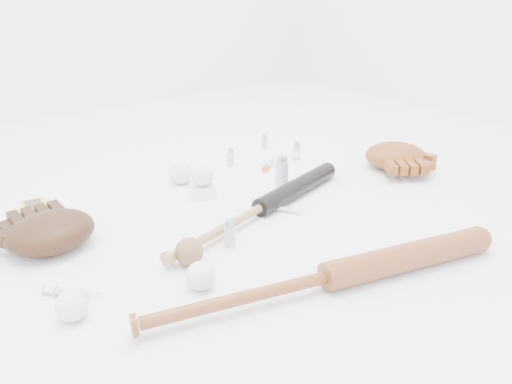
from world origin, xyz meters
TOP-DOWN VIEW (x-y plane):
  - bat_dark at (-0.04, -0.05)m, footprint 0.81×0.25m
  - bat_wood at (-0.16, -0.45)m, footprint 0.95×0.33m
  - glove_dark at (-0.61, 0.15)m, footprint 0.28×0.28m
  - glove_tan at (0.62, -0.05)m, footprint 0.38×0.38m
  - trading_card at (-0.57, 0.45)m, footprint 0.09×0.11m
  - pedestal at (-0.10, 0.18)m, footprint 0.09×0.09m
  - baseball_on_pedestal at (-0.10, 0.18)m, footprint 0.07×0.07m
  - baseball_left at (-0.67, -0.19)m, footprint 0.07×0.07m
  - baseball_upper at (-0.10, 0.32)m, footprint 0.08×0.08m
  - baseball_mid at (-0.39, -0.26)m, footprint 0.07×0.07m
  - baseball_aged at (-0.36, -0.15)m, footprint 0.07×0.07m
  - syringe_0 at (-0.64, -0.10)m, footprint 0.13×0.13m
  - syringe_1 at (0.03, -0.07)m, footprint 0.10×0.14m
  - syringe_2 at (0.25, 0.26)m, footprint 0.15×0.12m
  - syringe_3 at (0.70, -0.08)m, footprint 0.10×0.17m
  - vial_0 at (0.36, 0.43)m, footprint 0.02×0.02m
  - vial_1 at (0.39, 0.25)m, footprint 0.03×0.03m
  - vial_2 at (0.14, 0.36)m, footprint 0.03×0.03m
  - vial_3 at (0.17, 0.09)m, footprint 0.04×0.04m
  - vial_4 at (-0.22, -0.14)m, footprint 0.03×0.03m

SIDE VIEW (x-z plane):
  - trading_card at x=-0.57m, z-range 0.00..0.01m
  - syringe_1 at x=0.03m, z-range 0.00..0.02m
  - syringe_0 at x=-0.64m, z-range 0.00..0.02m
  - syringe_2 at x=0.25m, z-range 0.00..0.02m
  - syringe_3 at x=0.70m, z-range 0.00..0.02m
  - pedestal at x=-0.10m, z-range 0.00..0.04m
  - bat_dark at x=-0.04m, z-range 0.00..0.06m
  - vial_0 at x=0.36m, z-range 0.00..0.06m
  - vial_2 at x=0.14m, z-range 0.00..0.07m
  - baseball_left at x=-0.67m, z-range 0.00..0.07m
  - baseball_mid at x=-0.39m, z-range 0.00..0.07m
  - bat_wood at x=-0.16m, z-range 0.00..0.07m
  - vial_1 at x=0.39m, z-range 0.00..0.07m
  - baseball_aged at x=-0.36m, z-range 0.00..0.07m
  - vial_4 at x=-0.22m, z-range 0.00..0.08m
  - baseball_upper at x=-0.10m, z-range 0.00..0.08m
  - glove_tan at x=0.62m, z-range 0.00..0.10m
  - glove_dark at x=-0.61m, z-range 0.00..0.10m
  - vial_3 at x=0.17m, z-range 0.00..0.10m
  - baseball_on_pedestal at x=-0.10m, z-range 0.04..0.11m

